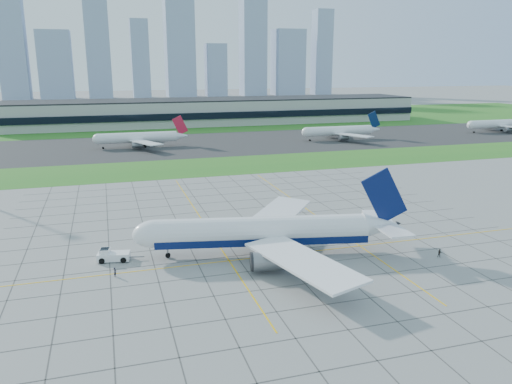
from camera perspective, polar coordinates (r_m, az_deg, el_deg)
ground at (r=101.21m, az=2.17°, el=-6.84°), size 1400.00×1400.00×0.00m
grass_median at (r=185.46m, az=-6.93°, el=2.83°), size 700.00×35.00×0.04m
asphalt_taxiway at (r=239.02m, az=-9.27°, el=5.31°), size 700.00×75.00×0.04m
grass_far at (r=347.50m, az=-11.78°, el=7.94°), size 700.00×145.00×0.04m
apron_markings at (r=111.22m, az=0.51°, el=-4.84°), size 120.00×130.00×0.03m
terminal at (r=328.12m, az=-4.38°, el=9.22°), size 260.00×43.00×15.80m
city_skyline at (r=610.02m, az=-15.38°, el=15.89°), size 523.00×32.40×160.00m
airliner at (r=98.27m, az=0.91°, el=-4.58°), size 53.80×54.00×17.10m
pushback_tug at (r=100.25m, az=-16.13°, el=-6.96°), size 8.94×4.05×2.45m
crew_near at (r=92.92m, az=-15.81°, el=-8.80°), size 0.64×0.75×1.73m
crew_far at (r=104.47m, az=20.26°, el=-6.58°), size 0.99×0.90×1.67m
distant_jet_1 at (r=235.50m, az=-13.21°, el=6.08°), size 40.72×42.66×14.08m
distant_jet_2 at (r=256.60m, az=9.56°, el=6.91°), size 40.91×42.66×14.08m
distant_jet_3 at (r=316.43m, az=26.25°, el=7.01°), size 45.62×42.66×14.08m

